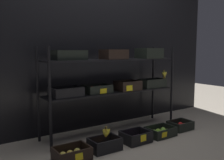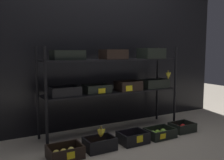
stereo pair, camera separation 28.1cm
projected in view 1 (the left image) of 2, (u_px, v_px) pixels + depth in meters
ground_plane at (112, 132)px, 3.30m from camera, size 10.00×10.00×0.00m
storefront_wall at (96, 53)px, 3.51m from camera, size 4.20×0.12×2.04m
display_rack at (112, 76)px, 3.20m from camera, size 1.92×0.42×1.11m
crate_ground_apple_gold at (72, 155)px, 2.45m from camera, size 0.34×0.25×0.13m
crate_ground_tangerine at (105, 146)px, 2.68m from camera, size 0.32×0.23×0.14m
crate_ground_plum at (136, 138)px, 2.92m from camera, size 0.32×0.25×0.13m
crate_ground_apple_green at (161, 132)px, 3.13m from camera, size 0.34×0.26×0.11m
crate_ground_apple_red at (180, 126)px, 3.39m from camera, size 0.30×0.23×0.12m
banana_bunch_loose at (106, 133)px, 2.68m from camera, size 0.11×0.04×0.12m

